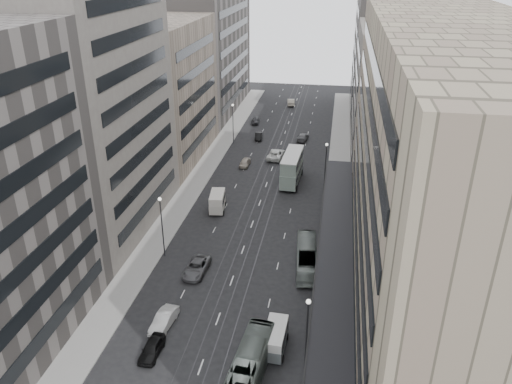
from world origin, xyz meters
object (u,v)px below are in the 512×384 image
Objects in this scene: vw_microbus at (275,338)px; sedan_0 at (152,348)px; bus_near at (249,367)px; double_decker at (292,167)px; sedan_1 at (164,320)px; sedan_2 at (196,267)px; panel_van at (217,201)px; bus_far at (306,257)px.

vw_microbus is 1.16× the size of sedan_0.
double_decker is (-0.65, 44.27, 1.30)m from bus_near.
sedan_1 is 9.97m from sedan_2.
panel_van reaches higher than vw_microbus.
double_decker is 30.00m from sedan_2.
vw_microbus is at bearing -108.51° from bus_near.
vw_microbus is 15.97m from sedan_2.
double_decker is (-4.41, 25.16, 1.40)m from bus_far.
panel_van is (-10.65, 32.04, 0.08)m from bus_near.
bus_far is 22.21m from sedan_0.
sedan_2 is (-9.32, 15.62, -0.75)m from bus_near.
vw_microbus reaches higher than sedan_1.
sedan_0 is at bearing -99.26° from double_decker.
bus_near reaches higher than bus_far.
double_decker is 2.02× the size of panel_van.
panel_van is 26.39m from sedan_1.
panel_van reaches higher than bus_far.
bus_far is 13.55m from sedan_2.
sedan_2 is (-13.08, -3.49, -0.65)m from bus_far.
bus_far is 19.25m from sedan_1.
double_decker is 39.77m from sedan_1.
bus_near reaches higher than sedan_2.
double_decker is at bearing 82.43° from sedan_1.
bus_far is at bearing 53.73° from sedan_0.
panel_van is (-12.50, 27.82, 0.16)m from vw_microbus.
bus_near reaches higher than sedan_1.
bus_far is 25.58m from double_decker.
double_decker is at bearing -84.09° from bus_near.
vw_microbus is (1.84, 4.22, -0.08)m from bus_near.
vw_microbus is 11.96m from sedan_1.
sedan_2 is (-8.67, -28.65, -2.06)m from double_decker.
sedan_2 is at bearing 136.54° from vw_microbus.
bus_far is 2.11× the size of panel_van.
bus_near is at bearing -23.47° from sedan_1.
vw_microbus is 30.50m from panel_van.
panel_van is at bearing -66.53° from bus_near.
vw_microbus is at bearing -83.59° from double_decker.
vw_microbus is (2.49, -40.05, -1.39)m from double_decker.
bus_near is 44.29m from double_decker.
panel_van reaches higher than sedan_2.
sedan_1 is (-10.01, 5.67, -0.74)m from bus_near.
bus_near is 4.60m from vw_microbus.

